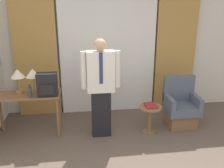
{
  "coord_description": "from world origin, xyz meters",
  "views": [
    {
      "loc": [
        -0.57,
        -2.15,
        2.3
      ],
      "look_at": [
        -0.07,
        1.66,
        1.0
      ],
      "focal_mm": 40.0,
      "sensor_mm": 36.0,
      "label": 1
    }
  ],
  "objects": [
    {
      "name": "person",
      "position": [
        -0.25,
        1.81,
        0.94
      ],
      "size": [
        0.66,
        0.22,
        1.72
      ],
      "color": "black",
      "rests_on": "ground_plane"
    },
    {
      "name": "armchair",
      "position": [
        1.29,
        2.0,
        0.35
      ],
      "size": [
        0.6,
        0.53,
        0.94
      ],
      "color": "brown",
      "rests_on": "ground_plane"
    },
    {
      "name": "side_table",
      "position": [
        0.63,
        1.77,
        0.35
      ],
      "size": [
        0.41,
        0.41,
        0.51
      ],
      "color": "brown",
      "rests_on": "ground_plane"
    },
    {
      "name": "curtain_drape_left",
      "position": [
        -1.44,
        2.86,
        1.29
      ],
      "size": [
        0.85,
        0.06,
        2.58
      ],
      "color": "#B28442",
      "rests_on": "ground_plane"
    },
    {
      "name": "book",
      "position": [
        0.64,
        1.79,
        0.53
      ],
      "size": [
        0.2,
        0.25,
        0.03
      ],
      "color": "maroon",
      "rests_on": "side_table"
    },
    {
      "name": "wall_back",
      "position": [
        0.0,
        2.99,
        1.35
      ],
      "size": [
        10.0,
        0.06,
        2.7
      ],
      "color": "silver",
      "rests_on": "ground_plane"
    },
    {
      "name": "desk",
      "position": [
        -1.52,
        2.02,
        0.63
      ],
      "size": [
        1.16,
        0.46,
        0.76
      ],
      "color": "brown",
      "rests_on": "ground_plane"
    },
    {
      "name": "table_lamp_left",
      "position": [
        -1.64,
        2.11,
        1.09
      ],
      "size": [
        0.24,
        0.24,
        0.43
      ],
      "color": "#9E7F47",
      "rests_on": "desk"
    },
    {
      "name": "backpack",
      "position": [
        -1.14,
        1.9,
        0.96
      ],
      "size": [
        0.33,
        0.2,
        0.4
      ],
      "color": "black",
      "rests_on": "desk"
    },
    {
      "name": "curtain_sheer_center",
      "position": [
        0.0,
        2.86,
        1.29
      ],
      "size": [
        1.95,
        0.06,
        2.58
      ],
      "color": "white",
      "rests_on": "ground_plane"
    },
    {
      "name": "curtain_drape_right",
      "position": [
        1.44,
        2.86,
        1.29
      ],
      "size": [
        0.85,
        0.06,
        2.58
      ],
      "color": "#B28442",
      "rests_on": "ground_plane"
    },
    {
      "name": "bottle_near_edge",
      "position": [
        -1.42,
        1.86,
        0.86
      ],
      "size": [
        0.06,
        0.06,
        0.23
      ],
      "color": "#2D3851",
      "rests_on": "desk"
    },
    {
      "name": "table_lamp_right",
      "position": [
        -1.39,
        2.11,
        1.09
      ],
      "size": [
        0.24,
        0.24,
        0.43
      ],
      "color": "#9E7F47",
      "rests_on": "desk"
    }
  ]
}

